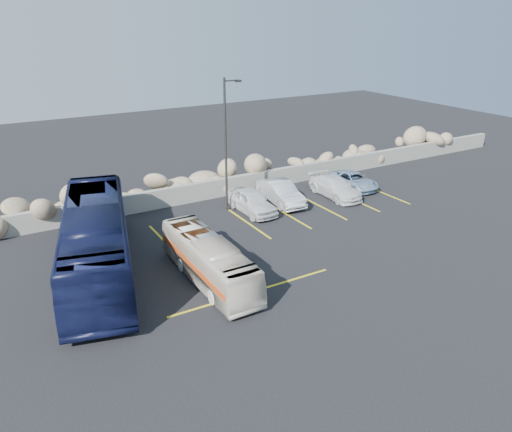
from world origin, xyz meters
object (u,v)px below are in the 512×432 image
car_a (252,201)px  car_d (353,180)px  vintage_bus (209,260)px  car_c (335,187)px  tour_coach (96,241)px  car_b (281,193)px  lamppost (226,142)px

car_a → car_d: (8.39, 0.40, -0.15)m
car_a → vintage_bus: bearing=-133.7°
car_c → car_d: (2.20, 0.73, -0.08)m
tour_coach → car_c: tour_coach is taller
car_b → car_a: bearing=-165.1°
tour_coach → car_b: bearing=29.8°
tour_coach → car_b: tour_coach is taller
lamppost → car_b: size_ratio=1.84×
car_a → car_d: size_ratio=1.03×
lamppost → car_a: bearing=-43.9°
tour_coach → car_a: size_ratio=2.89×
vintage_bus → car_d: size_ratio=1.86×
car_a → car_c: size_ratio=0.94×
tour_coach → car_b: 12.90m
car_c → car_b: bearing=170.4°
car_c → car_d: size_ratio=1.10×
lamppost → car_c: size_ratio=1.83×
car_b → car_c: bearing=-6.9°
car_b → vintage_bus: bearing=-136.2°
car_b → car_d: 6.02m
lamppost → car_d: size_ratio=2.02×
tour_coach → car_c: size_ratio=2.71×
car_b → car_d: car_b is taller
car_a → car_c: 6.19m
vintage_bus → car_a: bearing=47.3°
tour_coach → car_d: size_ratio=2.99×
lamppost → vintage_bus: lamppost is taller
car_d → car_b: bearing=179.6°
vintage_bus → lamppost: bearing=57.3°
vintage_bus → car_a: size_ratio=1.80×
car_a → car_c: bearing=-4.0°
lamppost → vintage_bus: bearing=-122.8°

